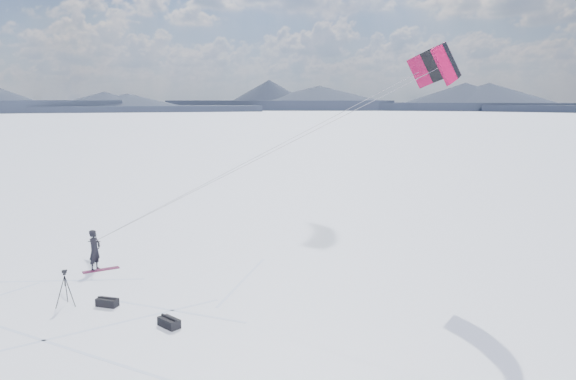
# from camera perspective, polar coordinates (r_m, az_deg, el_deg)

# --- Properties ---
(ground) EXTENTS (1800.00, 1800.00, 0.00)m
(ground) POSITION_cam_1_polar(r_m,az_deg,el_deg) (22.55, -21.14, -10.38)
(ground) COLOR white
(horizon_hills) EXTENTS (704.00, 705.94, 8.02)m
(horizon_hills) POSITION_cam_1_polar(r_m,az_deg,el_deg) (21.73, -21.62, -2.63)
(horizon_hills) COLOR black
(horizon_hills) RESTS_ON ground
(snow_tracks) EXTENTS (14.76, 10.25, 0.01)m
(snow_tracks) POSITION_cam_1_polar(r_m,az_deg,el_deg) (22.58, -23.04, -10.47)
(snow_tracks) COLOR silver
(snow_tracks) RESTS_ON ground
(snowkiter) EXTENTS (0.50, 0.70, 1.78)m
(snowkiter) POSITION_cam_1_polar(r_m,az_deg,el_deg) (25.92, -18.93, -7.70)
(snowkiter) COLOR black
(snowkiter) RESTS_ON ground
(snowboard) EXTENTS (1.36, 1.20, 0.04)m
(snowboard) POSITION_cam_1_polar(r_m,az_deg,el_deg) (25.80, -18.46, -7.70)
(snowboard) COLOR #861B4B
(snowboard) RESTS_ON ground
(tripod) EXTENTS (0.65, 0.69, 1.33)m
(tripod) POSITION_cam_1_polar(r_m,az_deg,el_deg) (21.75, -21.71, -8.75)
(tripod) COLOR black
(tripod) RESTS_ON ground
(gear_bag_a) EXTENTS (0.81, 0.47, 0.34)m
(gear_bag_a) POSITION_cam_1_polar(r_m,az_deg,el_deg) (21.45, -17.89, -10.79)
(gear_bag_a) COLOR black
(gear_bag_a) RESTS_ON ground
(gear_bag_b) EXTENTS (0.87, 0.77, 0.36)m
(gear_bag_b) POSITION_cam_1_polar(r_m,az_deg,el_deg) (19.13, -11.99, -13.01)
(gear_bag_b) COLOR black
(gear_bag_b) RESTS_ON ground
(power_kite) EXTENTS (15.32, 5.49, 8.25)m
(power_kite) POSITION_cam_1_polar(r_m,az_deg,el_deg) (23.45, 14.99, 12.17)
(power_kite) COLOR #AB093C
(power_kite) RESTS_ON ground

